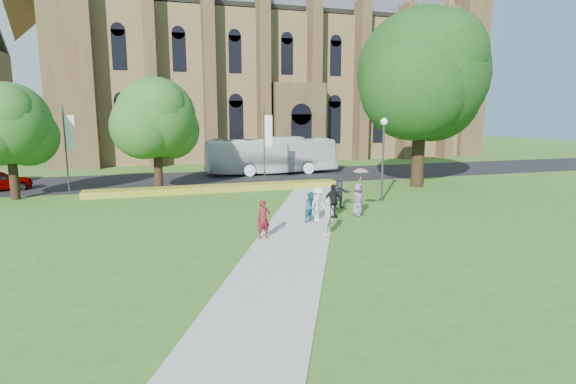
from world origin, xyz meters
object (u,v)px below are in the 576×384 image
object	(u,v)px
streetlamp	(383,149)
pedestrian_0	(263,219)
large_tree	(422,75)
tour_coach	(271,155)

from	to	relation	value
streetlamp	pedestrian_0	world-z (taller)	streetlamp
large_tree	tour_coach	world-z (taller)	large_tree
large_tree	pedestrian_0	world-z (taller)	large_tree
large_tree	tour_coach	xyz separation A→B (m)	(-8.74, 10.48, -6.64)
large_tree	streetlamp	bearing A→B (deg)	-140.71
streetlamp	tour_coach	distance (m)	15.40
tour_coach	large_tree	bearing A→B (deg)	-140.86
large_tree	pedestrian_0	size ratio (longest dim) A/B	7.68
tour_coach	pedestrian_0	xyz separation A→B (m)	(-6.15, -21.44, -0.82)
streetlamp	large_tree	distance (m)	8.73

